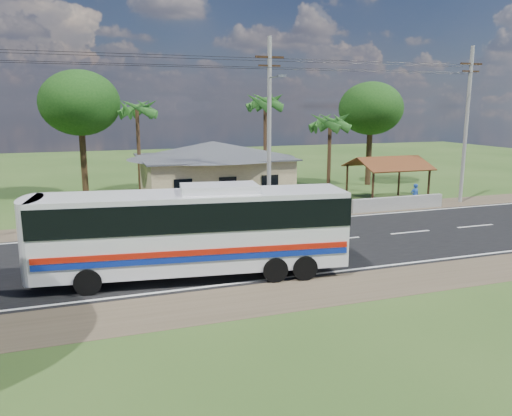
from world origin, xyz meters
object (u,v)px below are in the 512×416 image
Objects in this scene: waiting_shed at (388,165)px; motorcycle at (280,211)px; coach_bus at (195,225)px; person at (415,196)px.

waiting_shed reaches higher than motorcycle.
coach_bus is at bearing 131.92° from motorcycle.
coach_bus reaches higher than motorcycle.
motorcycle is at bearing -163.35° from waiting_shed.
motorcycle is (7.31, 9.03, -1.73)m from coach_bus.
motorcycle is 10.14m from person.
waiting_shed is 0.41× the size of coach_bus.
waiting_shed is 3.12× the size of person.
person is (0.58, -2.57, -1.90)m from waiting_shed.
person is at bearing -77.39° from waiting_shed.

